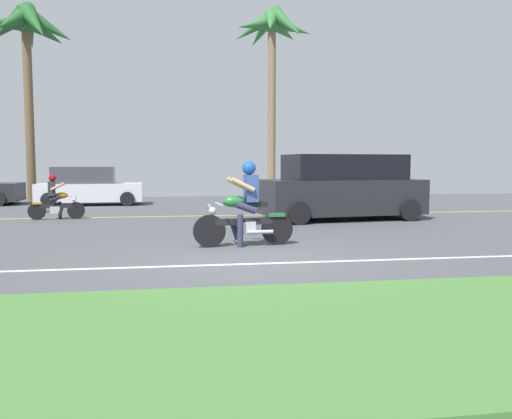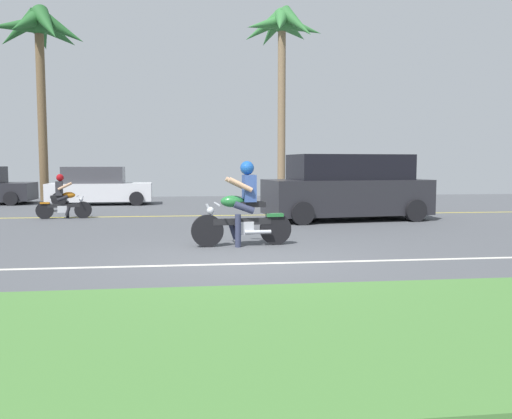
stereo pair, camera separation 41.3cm
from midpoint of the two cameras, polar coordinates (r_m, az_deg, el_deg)
The scene contains 10 objects.
ground at distance 12.19m, azimuth -1.75°, elevation -2.97°, with size 56.00×30.00×0.04m, color #4C4F54.
grass_median at distance 5.31m, azimuth 5.71°, elevation -12.97°, with size 56.00×3.80×0.06m, color #477A38.
lane_line_near at distance 8.84m, azimuth 0.35°, elevation -5.86°, with size 50.40×0.12×0.01m, color silver.
lane_line_far at distance 17.00m, azimuth -3.31°, elevation -0.64°, with size 50.40×0.12×0.01m, color yellow.
motorcyclist at distance 10.67m, azimuth -0.32°, elevation -0.08°, with size 2.05×0.67×1.72m.
suv_nearby at distance 15.96m, azimuth 10.55°, elevation 2.28°, with size 5.06×2.66×1.93m.
parked_car_1 at distance 22.36m, azimuth -16.08°, elevation 2.34°, with size 4.14×1.94×1.54m.
palm_tree_0 at distance 24.98m, azimuth 3.29°, elevation 18.05°, with size 3.75×3.73×8.63m.
palm_tree_1 at distance 26.29m, azimuth -21.89°, elevation 16.84°, with size 4.23×4.27×8.56m.
motorcyclist_distant at distance 16.95m, azimuth -19.38°, elevation 0.99°, with size 1.61×0.53×1.35m.
Camera 2 is at (-0.93, -9.05, 1.66)m, focal length 37.17 mm.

